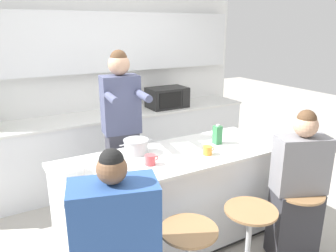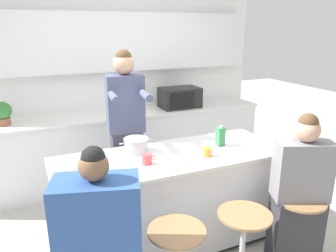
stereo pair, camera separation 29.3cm
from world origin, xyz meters
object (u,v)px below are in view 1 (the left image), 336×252
coffee_cup_near (208,150)px  coffee_cup_far (150,160)px  juice_carton (217,135)px  fruit_bowl (70,171)px  cooking_pot (136,146)px  person_seated_near (297,194)px  microwave (167,97)px  bar_stool_center_right (248,239)px  person_cooking (122,139)px  kitchen_island (172,200)px  bar_stool_rightmost (296,220)px

coffee_cup_near → coffee_cup_far: (-0.55, 0.05, 0.00)m
coffee_cup_far → juice_carton: bearing=9.4°
fruit_bowl → coffee_cup_far: coffee_cup_far is taller
juice_carton → coffee_cup_near: bearing=-143.6°
cooking_pot → fruit_bowl: 0.65m
coffee_cup_far → juice_carton: size_ratio=0.61×
person_seated_near → microwave: size_ratio=2.55×
bar_stool_center_right → person_seated_near: person_seated_near is taller
cooking_pot → microwave: microwave is taller
person_cooking → fruit_bowl: 0.88m
fruit_bowl → person_cooking: bearing=40.6°
person_seated_near → coffee_cup_far: bearing=173.6°
cooking_pot → microwave: size_ratio=0.58×
kitchen_island → person_seated_near: (0.84, -0.71, 0.16)m
person_cooking → fruit_bowl: size_ratio=8.35×
kitchen_island → bar_stool_center_right: (0.28, -0.73, -0.08)m
person_cooking → coffee_cup_near: 0.92m
bar_stool_rightmost → juice_carton: bearing=111.9°
person_seated_near → microwave: person_seated_near is taller
kitchen_island → cooking_pot: (-0.26, 0.20, 0.52)m
cooking_pot → coffee_cup_near: bearing=-32.6°
kitchen_island → fruit_bowl: (-0.90, 0.04, 0.49)m
person_cooking → cooking_pot: person_cooking is taller
cooking_pot → person_cooking: bearing=85.5°
kitchen_island → microwave: bearing=61.8°
kitchen_island → coffee_cup_near: 0.59m
bar_stool_center_right → fruit_bowl: fruit_bowl is taller
bar_stool_rightmost → person_seated_near: (0.00, 0.02, 0.24)m
bar_stool_center_right → bar_stool_rightmost: 0.56m
fruit_bowl → bar_stool_center_right: bearing=-33.1°
bar_stool_rightmost → kitchen_island: bearing=139.0°
kitchen_island → bar_stool_rightmost: size_ratio=3.18×
coffee_cup_far → coffee_cup_near: bearing=-5.7°
bar_stool_center_right → fruit_bowl: (-1.18, 0.77, 0.56)m
coffee_cup_near → microwave: 1.79m
person_seated_near → cooking_pot: size_ratio=4.39×
person_seated_near → juice_carton: size_ratio=7.04×
bar_stool_rightmost → coffee_cup_near: bearing=134.1°
bar_stool_rightmost → person_seated_near: size_ratio=0.48×
person_cooking → juice_carton: 0.96m
bar_stool_center_right → person_cooking: (-0.51, 1.34, 0.53)m
kitchen_island → fruit_bowl: 1.02m
kitchen_island → microwave: microwave is taller
kitchen_island → bar_stool_rightmost: bearing=-41.0°
coffee_cup_near → juice_carton: size_ratio=0.58×
coffee_cup_near → bar_stool_rightmost: bearing=-45.9°
juice_carton → cooking_pot: bearing=168.6°
bar_stool_center_right → juice_carton: (0.25, 0.77, 0.62)m
coffee_cup_near → microwave: microwave is taller
cooking_pot → fruit_bowl: size_ratio=1.45×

